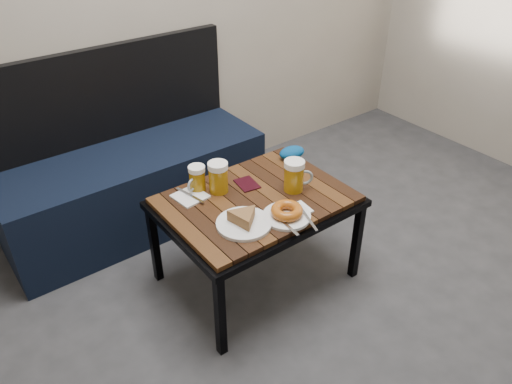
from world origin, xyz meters
TOP-DOWN VIEW (x-y plane):
  - bench at (-0.30, 1.76)m, footprint 1.40×0.50m
  - cafe_table at (-0.04, 0.99)m, footprint 0.84×0.62m
  - beer_mug_left at (-0.22, 1.19)m, footprint 0.12×0.10m
  - beer_mug_centre at (-0.14, 1.13)m, footprint 0.14×0.12m
  - beer_mug_right at (0.13, 0.93)m, footprint 0.14×0.12m
  - plate_pie at (-0.21, 0.85)m, footprint 0.23×0.23m
  - plate_bagel at (-0.03, 0.79)m, footprint 0.20×0.26m
  - napkin_left at (-0.28, 1.16)m, footprint 0.15×0.18m
  - napkin_right at (0.04, 0.80)m, footprint 0.12×0.11m
  - passport_navy at (-0.24, 0.89)m, footprint 0.13×0.14m
  - passport_burgundy at (-0.01, 1.10)m, footprint 0.10×0.13m
  - knit_pouch at (0.32, 1.16)m, footprint 0.15×0.11m

SIDE VIEW (x-z plane):
  - bench at x=-0.30m, z-range -0.20..0.75m
  - cafe_table at x=-0.04m, z-range 0.19..0.66m
  - passport_navy at x=-0.24m, z-range 0.47..0.48m
  - passport_burgundy at x=-0.01m, z-range 0.47..0.48m
  - napkin_right at x=0.04m, z-range 0.47..0.48m
  - napkin_left at x=-0.28m, z-range 0.47..0.48m
  - plate_bagel at x=-0.03m, z-range 0.47..0.52m
  - plate_pie at x=-0.21m, z-range 0.47..0.53m
  - knit_pouch at x=0.32m, z-range 0.47..0.53m
  - beer_mug_left at x=-0.22m, z-range 0.47..0.59m
  - beer_mug_centre at x=-0.14m, z-range 0.47..0.62m
  - beer_mug_right at x=0.13m, z-range 0.47..0.62m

